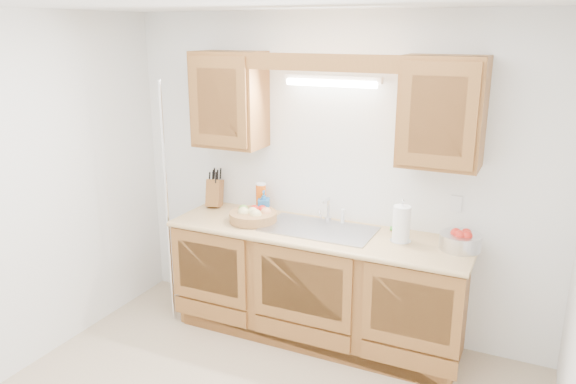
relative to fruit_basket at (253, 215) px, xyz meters
The scene contains 17 objects.
room 1.32m from the fruit_basket, 65.07° to the right, with size 3.52×3.50×2.50m.
base_cabinets 0.75m from the fruit_basket, ahead, with size 2.20×0.60×0.86m, color brown.
countertop 0.55m from the fruit_basket, ahead, with size 2.30×0.63×0.04m, color tan.
upper_cabinet_left 0.94m from the fruit_basket, 149.19° to the left, with size 0.55×0.33×0.75m, color brown.
upper_cabinet_right 1.63m from the fruit_basket, ahead, with size 0.55×0.33×0.75m, color brown.
valance 1.31m from the fruit_basket, ahead, with size 2.20×0.05×0.12m, color brown.
fluorescent_fixture 1.20m from the fruit_basket, 25.25° to the left, with size 0.76×0.08×0.08m.
sink 0.56m from the fruit_basket, ahead, with size 0.84×0.46×0.36m.
wire_shelf_pole 0.70m from the fruit_basket, 161.00° to the right, with size 0.03×0.03×2.00m, color silver.
outlet_plate 1.54m from the fruit_basket, 12.48° to the left, with size 0.08×0.01×0.12m, color white.
fruit_basket is the anchor object (origin of this frame).
knife_block 0.54m from the fruit_basket, 156.39° to the left, with size 0.16×0.22×0.34m.
orange_canister 0.25m from the fruit_basket, 102.65° to the left, with size 0.10×0.10×0.25m.
soap_bottle 0.19m from the fruit_basket, 89.95° to the left, with size 0.09×0.09×0.20m, color #236EB0.
sponge 1.12m from the fruit_basket, 14.42° to the left, with size 0.11×0.08×0.02m.
paper_towel 1.17m from the fruit_basket, ahead, with size 0.15×0.15×0.32m.
apple_bowl 1.57m from the fruit_basket, ahead, with size 0.36×0.36×0.15m.
Camera 1 is at (1.49, -2.52, 2.36)m, focal length 35.00 mm.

